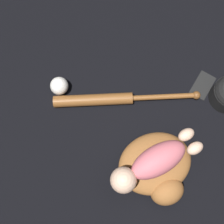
% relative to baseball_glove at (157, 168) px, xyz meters
% --- Properties ---
extents(ground_plane, '(6.00, 6.00, 0.00)m').
position_rel_baseball_glove_xyz_m(ground_plane, '(0.01, -0.06, -0.05)').
color(ground_plane, black).
extents(baseball_glove, '(0.29, 0.29, 0.10)m').
position_rel_baseball_glove_xyz_m(baseball_glove, '(0.00, 0.00, 0.00)').
color(baseball_glove, '#935B2D').
rests_on(baseball_glove, ground).
extents(baby_figure, '(0.37, 0.15, 0.09)m').
position_rel_baseball_glove_xyz_m(baby_figure, '(0.03, -0.01, 0.09)').
color(baby_figure, '#D16670').
rests_on(baby_figure, baseball_glove).
extents(baseball_bat, '(0.59, 0.21, 0.05)m').
position_rel_baseball_glove_xyz_m(baseball_bat, '(0.08, -0.33, -0.03)').
color(baseball_bat, brown).
rests_on(baseball_bat, ground).
extents(baseball, '(0.08, 0.08, 0.08)m').
position_rel_baseball_glove_xyz_m(baseball, '(0.25, -0.45, -0.01)').
color(baseball, white).
rests_on(baseball, ground).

